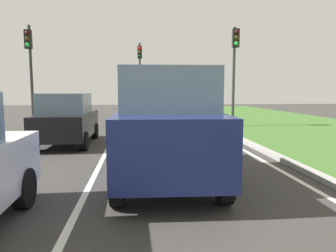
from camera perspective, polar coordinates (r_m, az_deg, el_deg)
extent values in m
plane|color=#383533|center=(11.29, -6.96, -3.04)|extent=(60.00, 60.00, 0.00)
cube|color=silver|center=(11.33, -10.51, -3.06)|extent=(0.12, 32.00, 0.01)
cube|color=silver|center=(11.77, 10.86, -2.70)|extent=(0.12, 32.00, 0.01)
cube|color=#9E9B93|center=(11.92, 13.17, -2.37)|extent=(0.24, 48.00, 0.12)
cube|color=navy|center=(6.53, -0.33, -1.76)|extent=(2.07, 4.57, 1.10)
cube|color=slate|center=(6.32, -0.26, 6.60)|extent=(1.80, 2.76, 0.80)
cylinder|color=black|center=(8.14, -7.11, -4.07)|extent=(0.25, 0.77, 0.76)
cylinder|color=black|center=(8.22, 5.18, -3.95)|extent=(0.25, 0.77, 0.76)
cylinder|color=black|center=(5.17, -9.21, -10.33)|extent=(0.25, 0.77, 0.76)
cylinder|color=black|center=(5.29, 10.27, -9.96)|extent=(0.25, 0.77, 0.76)
cylinder|color=black|center=(5.55, -25.01, -10.36)|extent=(0.23, 0.64, 0.64)
cube|color=black|center=(11.36, -17.99, 0.31)|extent=(1.65, 3.70, 0.80)
cube|color=slate|center=(11.07, -18.40, 3.98)|extent=(1.48, 1.90, 0.68)
cylinder|color=black|center=(12.80, -20.03, -0.90)|extent=(0.22, 0.60, 0.60)
cylinder|color=black|center=(12.51, -13.32, -0.85)|extent=(0.22, 0.60, 0.60)
cylinder|color=black|center=(10.41, -23.46, -2.69)|extent=(0.22, 0.60, 0.60)
cylinder|color=black|center=(10.05, -15.23, -2.69)|extent=(0.22, 0.60, 0.60)
cylinder|color=#2D2D2D|center=(16.22, 11.97, 8.66)|extent=(0.14, 0.14, 5.02)
cube|color=black|center=(16.22, 12.36, 15.52)|extent=(0.32, 0.24, 0.90)
sphere|color=#3F0F0F|center=(16.15, 12.54, 16.57)|extent=(0.20, 0.20, 0.20)
sphere|color=#382B0C|center=(16.10, 12.51, 15.59)|extent=(0.20, 0.20, 0.20)
sphere|color=green|center=(16.06, 12.49, 14.60)|extent=(0.20, 0.20, 0.20)
cylinder|color=#2D2D2D|center=(16.91, -23.84, 8.20)|extent=(0.14, 0.14, 5.04)
cube|color=black|center=(16.88, -24.35, 14.34)|extent=(0.32, 0.24, 0.90)
sphere|color=#3F0F0F|center=(16.80, -24.54, 15.34)|extent=(0.20, 0.20, 0.20)
sphere|color=#382B0C|center=(16.76, -24.49, 14.39)|extent=(0.20, 0.20, 0.20)
sphere|color=green|center=(16.72, -24.45, 13.44)|extent=(0.20, 0.20, 0.20)
cylinder|color=#2D2D2D|center=(23.31, -5.19, 8.49)|extent=(0.14, 0.14, 5.34)
cube|color=black|center=(23.26, -5.23, 13.35)|extent=(0.32, 0.24, 0.90)
sphere|color=red|center=(23.17, -5.24, 14.07)|extent=(0.20, 0.20, 0.20)
sphere|color=#382B0C|center=(23.13, -5.23, 13.39)|extent=(0.20, 0.20, 0.20)
sphere|color=black|center=(23.10, -5.22, 12.70)|extent=(0.20, 0.20, 0.20)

